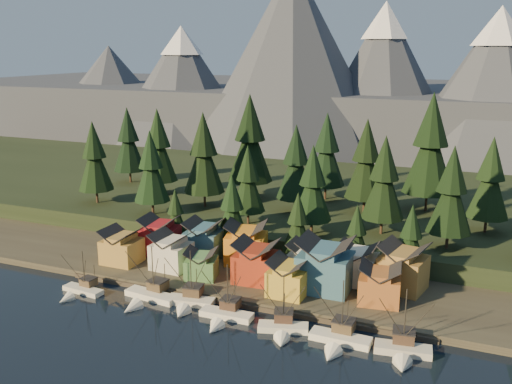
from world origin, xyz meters
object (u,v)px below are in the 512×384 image
at_px(boat_0, 79,286).
at_px(boat_1, 147,291).
at_px(boat_2, 188,295).
at_px(boat_5, 339,333).
at_px(boat_6, 404,342).
at_px(house_front_1, 171,250).
at_px(boat_3, 224,309).
at_px(house_front_0, 122,245).
at_px(house_back_0, 160,234).
at_px(house_back_1, 204,238).
at_px(boat_4, 283,321).

height_order(boat_0, boat_1, boat_1).
relative_size(boat_0, boat_2, 0.84).
bearing_deg(boat_0, boat_5, 5.73).
height_order(boat_6, house_front_1, boat_6).
bearing_deg(boat_3, boat_5, -3.34).
distance_m(boat_0, boat_3, 33.73).
distance_m(house_front_0, house_back_0, 10.20).
bearing_deg(boat_6, house_front_0, 160.22).
height_order(house_front_1, house_back_0, house_back_0).
xyz_separation_m(boat_2, house_back_1, (-8.09, 22.61, 3.89)).
bearing_deg(boat_6, boat_5, 175.55).
distance_m(boat_6, house_front_0, 69.49).
bearing_deg(boat_0, boat_6, 6.16).
bearing_deg(house_front_0, boat_2, -25.90).
relative_size(boat_3, boat_6, 0.93).
bearing_deg(boat_5, boat_1, 178.49).
xyz_separation_m(boat_3, house_front_1, (-21.08, 16.23, 3.73)).
bearing_deg(house_back_0, boat_2, -53.22).
xyz_separation_m(boat_3, boat_6, (33.99, -0.34, 0.36)).
distance_m(boat_6, house_front_1, 57.60).
relative_size(boat_2, boat_6, 0.98).
relative_size(boat_6, house_back_1, 1.39).
relative_size(boat_5, house_front_1, 1.50).
bearing_deg(boat_2, boat_6, -12.24).
xyz_separation_m(boat_4, boat_6, (21.72, 0.21, 0.23)).
xyz_separation_m(boat_6, house_back_0, (-62.73, 24.01, 3.81)).
xyz_separation_m(boat_0, house_front_0, (-0.04, 15.83, 4.01)).
height_order(boat_2, boat_3, boat_2).
xyz_separation_m(boat_1, boat_4, (30.71, -2.22, 0.12)).
relative_size(boat_0, house_back_1, 1.14).
xyz_separation_m(boat_3, house_back_0, (-28.75, 23.66, 4.17)).
xyz_separation_m(boat_0, boat_2, (24.46, 3.74, 0.66)).
bearing_deg(house_front_0, boat_5, -15.12).
relative_size(boat_3, boat_4, 1.00).
height_order(boat_6, house_back_1, boat_6).
height_order(boat_0, house_front_1, house_front_1).
height_order(boat_1, boat_3, boat_1).
xyz_separation_m(boat_4, house_front_1, (-33.35, 16.79, 3.60)).
relative_size(boat_1, house_front_0, 1.60).
xyz_separation_m(boat_2, boat_3, (9.25, -2.71, -0.28)).
bearing_deg(house_front_0, boat_6, -12.25).
distance_m(boat_4, house_back_1, 39.53).
relative_size(boat_1, boat_3, 1.12).
bearing_deg(house_back_1, boat_6, -30.61).
xyz_separation_m(boat_5, house_back_0, (-51.61, 24.54, 3.97)).
height_order(boat_3, house_back_1, house_back_1).
bearing_deg(boat_3, boat_6, -1.73).
bearing_deg(house_back_0, boat_6, -27.10).
height_order(boat_3, house_front_0, boat_3).
xyz_separation_m(boat_1, boat_5, (41.31, -2.54, 0.19)).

